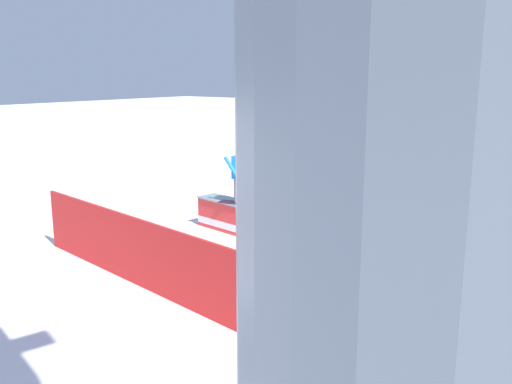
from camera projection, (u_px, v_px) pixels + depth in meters
The scene contains 4 objects.
ground_plane at pixel (321, 256), 11.92m from camera, with size 120.00×120.00×0.00m, color white.
grind_box at pixel (321, 241), 11.85m from camera, with size 7.61×1.76×0.77m.
snowboarder at pixel (243, 174), 13.22m from camera, with size 1.49×0.59×1.37m.
safety_fence at pixel (206, 279), 8.84m from camera, with size 10.63×0.06×1.29m, color red.
Camera 1 is at (-5.56, 10.01, 3.86)m, focal length 38.99 mm.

